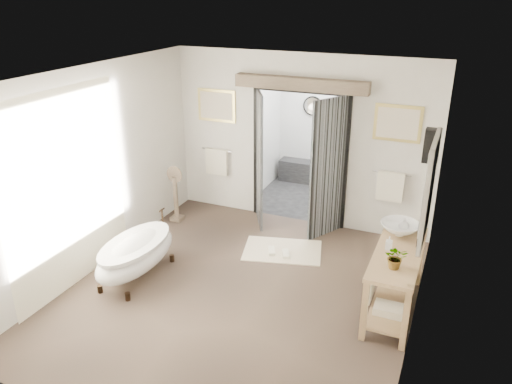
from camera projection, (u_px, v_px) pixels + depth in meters
ground_plane at (239, 292)px, 6.79m from camera, size 5.00×5.00×0.00m
room_shell at (230, 166)px, 5.99m from camera, size 4.52×5.02×2.91m
shower_room at (323, 148)px, 9.83m from camera, size 2.22×2.01×2.51m
back_wall_dressing at (297, 137)px, 8.16m from camera, size 3.82×0.76×2.52m
clawfoot_tub at (136, 253)px, 7.02m from camera, size 0.69×1.55×0.76m
vanity at (393, 275)px, 6.24m from camera, size 0.57×1.60×0.85m
pedestal_mirror at (176, 197)px, 8.72m from camera, size 0.30×0.19×1.01m
rug at (282, 250)px, 7.84m from camera, size 1.36×1.08×0.01m
slippers at (279, 252)px, 7.72m from camera, size 0.42×0.27×0.05m
basin at (400, 229)px, 6.48m from camera, size 0.65×0.65×0.17m
plant at (396, 257)px, 5.69m from camera, size 0.29×0.27×0.28m
soap_bottle_a at (389, 243)px, 6.12m from camera, size 0.08×0.08×0.17m
soap_bottle_b at (404, 225)px, 6.58m from camera, size 0.15×0.15×0.19m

